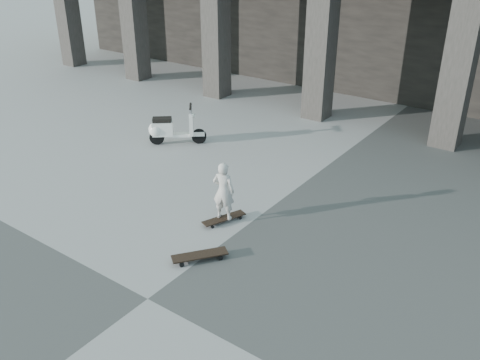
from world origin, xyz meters
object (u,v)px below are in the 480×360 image
Objects in this scene: scooter at (168,129)px; skateboard_spare at (200,256)px; child at (224,191)px; longboard at (224,218)px.

skateboard_spare is at bearing -80.76° from scooter.
scooter is (-3.40, 2.18, -0.24)m from child.
scooter is at bearing 85.79° from skateboard_spare.
longboard is 0.77× the size of child.
scooter reaches higher than skateboard_spare.
scooter is at bearing 79.52° from longboard.
longboard is 1.25m from skateboard_spare.
child is at bearing 56.23° from skateboard_spare.
child is (0.00, 0.00, 0.57)m from longboard.
skateboard_spare reaches higher than longboard.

